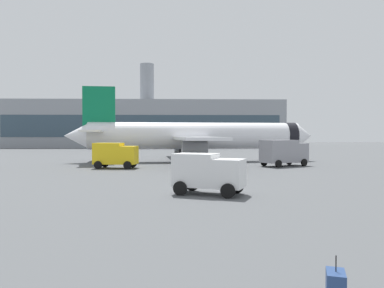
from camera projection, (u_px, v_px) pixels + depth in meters
name	position (u px, v px, depth m)	size (l,w,h in m)	color
airplane_at_gate	(194.00, 136.00, 52.78)	(35.77, 32.33, 10.50)	white
service_truck	(115.00, 154.00, 42.29)	(5.05, 3.06, 2.90)	yellow
fuel_truck	(284.00, 152.00, 45.11)	(6.42, 4.97, 3.20)	gray
cargo_van	(208.00, 172.00, 23.55)	(4.83, 3.68, 2.60)	white
safety_cone_near	(136.00, 157.00, 57.94)	(0.44, 0.44, 0.69)	#F2590C
safety_cone_mid	(177.00, 172.00, 33.62)	(0.44, 0.44, 0.83)	#F2590C
safety_cone_far	(126.00, 157.00, 57.49)	(0.44, 0.44, 0.79)	#F2590C
rolling_suitcase	(336.00, 287.00, 8.22)	(0.59, 0.74, 1.10)	navy
terminal_building	(145.00, 124.00, 118.22)	(86.56, 17.97, 26.51)	gray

